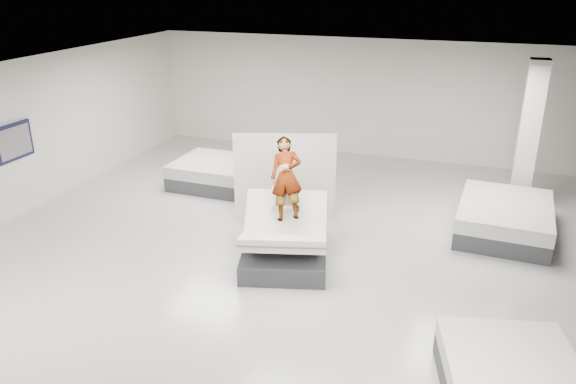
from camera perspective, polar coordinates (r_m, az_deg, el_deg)
The scene contains 9 objects.
room at distance 9.17m, azimuth -1.01°, elevation 0.77°, with size 14.00×14.04×3.20m.
hero_bed at distance 9.97m, azimuth -0.30°, elevation -5.07°, with size 1.91×2.25×1.24m.
person at distance 9.92m, azimuth -0.18°, elevation -0.00°, with size 0.56×0.37×1.54m, color slate.
remote at distance 9.65m, azimuth 0.99°, elevation -1.72°, with size 0.05×0.14×0.03m, color black.
divider_panel at distance 11.36m, azimuth -0.32°, elevation 1.39°, with size 2.05×0.09×1.87m, color silver.
flat_bed_right_far at distance 11.84m, azimuth 21.13°, elevation -2.52°, with size 1.82×2.36×0.63m.
flat_bed_left_far at distance 13.55m, azimuth -6.64°, elevation 1.84°, with size 2.26×1.72×0.62m.
column at distance 12.99m, azimuth 23.25°, elevation 5.31°, with size 0.40×0.40×3.20m, color silver.
wall_poster at distance 12.77m, azimuth -26.07°, elevation 4.59°, with size 0.06×0.95×0.75m.
Camera 1 is at (2.99, -8.03, 4.87)m, focal length 35.00 mm.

